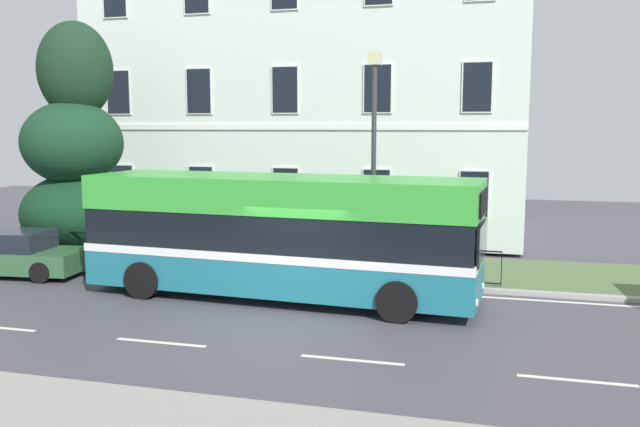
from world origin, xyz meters
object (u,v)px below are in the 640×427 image
object	(u,v)px
evergreen_tree	(79,165)
single_decker_bus	(281,234)
parked_hatchback_01	(12,254)
litter_bin	(198,249)
street_lamp_post	(374,149)
georgian_townhouse	(319,62)

from	to	relation	value
evergreen_tree	single_decker_bus	world-z (taller)	evergreen_tree
evergreen_tree	parked_hatchback_01	bearing A→B (deg)	-90.90
parked_hatchback_01	litter_bin	world-z (taller)	parked_hatchback_01
street_lamp_post	litter_bin	world-z (taller)	street_lamp_post
evergreen_tree	georgian_townhouse	bearing A→B (deg)	50.47
georgian_townhouse	street_lamp_post	bearing A→B (deg)	-66.20
evergreen_tree	single_decker_bus	bearing A→B (deg)	-24.43
georgian_townhouse	parked_hatchback_01	distance (m)	14.44
single_decker_bus	parked_hatchback_01	size ratio (longest dim) A/B	2.39
single_decker_bus	parked_hatchback_01	bearing A→B (deg)	-179.22
single_decker_bus	litter_bin	bearing A→B (deg)	148.53
litter_bin	single_decker_bus	bearing A→B (deg)	-35.08
single_decker_bus	litter_bin	distance (m)	4.34
single_decker_bus	street_lamp_post	world-z (taller)	street_lamp_post
street_lamp_post	litter_bin	size ratio (longest dim) A/B	5.95
evergreen_tree	litter_bin	size ratio (longest dim) A/B	7.41
single_decker_bus	street_lamp_post	xyz separation A→B (m)	(1.93, 2.59, 2.12)
litter_bin	street_lamp_post	bearing A→B (deg)	1.70
evergreen_tree	single_decker_bus	size ratio (longest dim) A/B	0.77
single_decker_bus	street_lamp_post	size ratio (longest dim) A/B	1.62
georgian_townhouse	litter_bin	bearing A→B (deg)	-98.66
street_lamp_post	litter_bin	bearing A→B (deg)	-178.30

